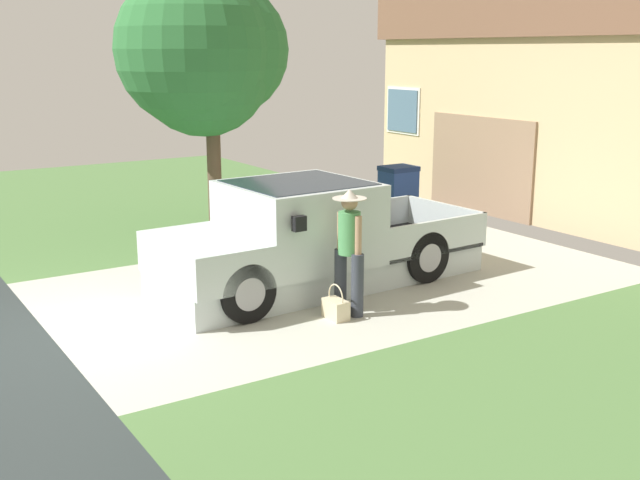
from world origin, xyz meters
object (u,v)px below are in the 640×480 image
at_px(pickup_truck, 302,241).
at_px(front_yard_tree, 204,55).
at_px(person_with_hat, 349,247).
at_px(house_with_garage, 621,100).
at_px(handbag, 336,308).
at_px(wheeled_trash_bin, 398,189).

relative_size(pickup_truck, front_yard_tree, 1.04).
xyz_separation_m(person_with_hat, house_with_garage, (-2.75, 9.19, 1.48)).
bearing_deg(handbag, house_with_garage, 106.73).
bearing_deg(handbag, pickup_truck, 166.21).
bearing_deg(house_with_garage, front_yard_tree, -109.06).
height_order(house_with_garage, wheeled_trash_bin, house_with_garage).
relative_size(person_with_hat, house_with_garage, 0.18).
bearing_deg(front_yard_tree, pickup_truck, -6.80).
relative_size(person_with_hat, wheeled_trash_bin, 1.59).
xyz_separation_m(pickup_truck, handbag, (1.42, -0.35, -0.57)).
distance_m(pickup_truck, person_with_hat, 1.34).
bearing_deg(wheeled_trash_bin, front_yard_tree, -104.90).
xyz_separation_m(house_with_garage, wheeled_trash_bin, (-1.92, -4.66, -1.82)).
xyz_separation_m(pickup_truck, wheeled_trash_bin, (-3.35, 4.45, -0.13)).
xyz_separation_m(pickup_truck, front_yard_tree, (-4.39, 0.52, 2.67)).
relative_size(person_with_hat, front_yard_tree, 0.34).
bearing_deg(person_with_hat, handbag, 101.46).
bearing_deg(wheeled_trash_bin, pickup_truck, -53.08).
relative_size(handbag, front_yard_tree, 0.10).
xyz_separation_m(handbag, house_with_garage, (-2.84, 9.46, 2.25)).
bearing_deg(house_with_garage, pickup_truck, -81.11).
height_order(pickup_truck, house_with_garage, house_with_garage).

